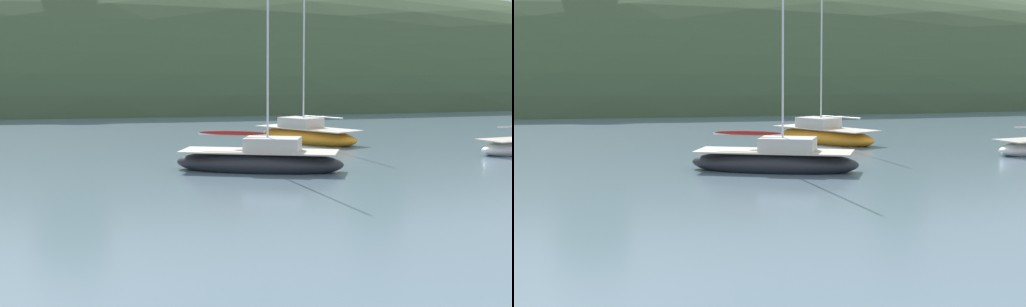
{
  "view_description": "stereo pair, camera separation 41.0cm",
  "coord_description": "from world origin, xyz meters",
  "views": [
    {
      "loc": [
        -6.78,
        -11.5,
        4.93
      ],
      "look_at": [
        0.0,
        20.0,
        1.2
      ],
      "focal_mm": 57.96,
      "sensor_mm": 36.0,
      "label": 1
    },
    {
      "loc": [
        -6.38,
        -11.58,
        4.93
      ],
      "look_at": [
        0.0,
        20.0,
        1.2
      ],
      "focal_mm": 57.96,
      "sensor_mm": 36.0,
      "label": 2
    }
  ],
  "objects": [
    {
      "name": "sailboat_red_portside",
      "position": [
        0.98,
        23.64,
        0.45
      ],
      "size": [
        7.85,
        5.14,
        9.56
      ],
      "color": "#232328",
      "rests_on": "ground"
    },
    {
      "name": "far_shoreline_hill",
      "position": [
        -0.04,
        75.29,
        0.11
      ],
      "size": [
        150.0,
        36.0,
        30.89
      ],
      "color": "#425638",
      "rests_on": "ground"
    },
    {
      "name": "sailboat_navy_dinghy",
      "position": [
        6.29,
        34.98,
        0.43
      ],
      "size": [
        5.83,
        7.48,
        10.73
      ],
      "color": "orange",
      "rests_on": "ground"
    }
  ]
}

